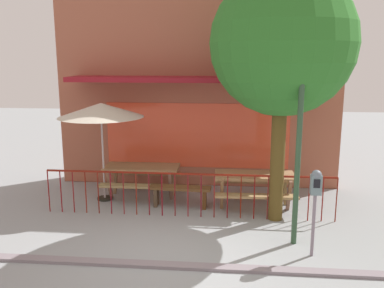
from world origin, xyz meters
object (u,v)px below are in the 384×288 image
patio_umbrella (101,111)px  street_tree (282,44)px  parking_meter_near (316,190)px  street_lamp (301,108)px  picnic_table_right (255,181)px  patio_bench (180,192)px  picnic_table_left (142,172)px

patio_umbrella → street_tree: (3.97, -0.87, 1.46)m
parking_meter_near → street_lamp: 1.42m
picnic_table_right → patio_bench: bearing=-174.5°
picnic_table_right → picnic_table_left: bearing=170.4°
patio_umbrella → patio_bench: size_ratio=1.65×
picnic_table_left → picnic_table_right: bearing=-9.6°
picnic_table_right → parking_meter_near: parking_meter_near is taller
picnic_table_left → patio_bench: (1.01, -0.62, -0.26)m
picnic_table_left → parking_meter_near: bearing=-38.1°
picnic_table_left → picnic_table_right: same height
patio_bench → parking_meter_near: size_ratio=0.92×
picnic_table_right → patio_umbrella: bearing=177.4°
picnic_table_left → street_lamp: (3.33, -2.33, 1.89)m
street_tree → street_lamp: (0.22, -1.16, -1.11)m
picnic_table_left → picnic_table_right: (2.70, -0.46, 0.00)m
picnic_table_left → street_tree: (3.11, -1.17, 3.00)m
picnic_table_left → patio_bench: 1.22m
picnic_table_right → street_lamp: street_lamp is taller
parking_meter_near → patio_bench: bearing=139.6°
patio_bench → parking_meter_near: 3.46m
street_lamp → patio_umbrella: bearing=154.1°
picnic_table_left → patio_bench: bearing=-31.4°
parking_meter_near → street_tree: bearing=105.9°
parking_meter_near → street_lamp: size_ratio=0.40×
picnic_table_left → street_tree: 4.48m
patio_umbrella → patio_bench: 2.62m
patio_umbrella → street_lamp: bearing=-25.9°
picnic_table_left → patio_umbrella: size_ratio=0.78×
patio_bench → street_tree: size_ratio=0.28×
picnic_table_left → patio_bench: size_ratio=1.29×
patio_umbrella → patio_bench: bearing=-9.8°
picnic_table_left → street_lamp: street_lamp is taller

